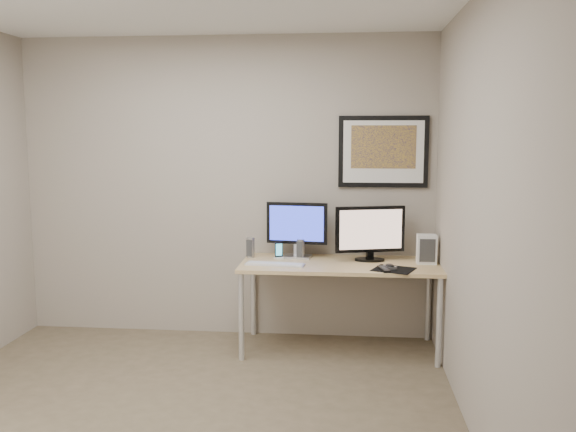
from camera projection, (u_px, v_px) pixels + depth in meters
The scene contains 14 objects.
floor at pixel (175, 419), 3.81m from camera, with size 3.60×3.60×0.00m, color brown.
room at pixel (188, 153), 4.03m from camera, with size 3.60×3.60×3.60m.
desk at pixel (340, 271), 4.95m from camera, with size 1.60×0.70×0.73m.
framed_art at pixel (383, 152), 5.12m from camera, with size 0.75×0.04×0.60m.
monitor_large at pixel (297, 227), 5.12m from camera, with size 0.52×0.19×0.47m.
monitor_tv at pixel (370, 232), 4.98m from camera, with size 0.57×0.19×0.46m.
speaker_left at pixel (251, 248), 5.15m from camera, with size 0.07×0.07×0.17m, color #B5B5BA.
speaker_right at pixel (301, 249), 5.10m from camera, with size 0.07×0.07×0.17m, color #B5B5BA.
phone_dock at pixel (279, 250), 5.09m from camera, with size 0.07×0.07×0.15m, color black.
keyboard at pixel (275, 264), 4.86m from camera, with size 0.47×0.13×0.02m, color silver.
mousepad at pixel (394, 269), 4.70m from camera, with size 0.30×0.26×0.00m, color black.
mouse at pixel (390, 266), 4.72m from camera, with size 0.06×0.11×0.04m, color black.
remote at pixel (384, 269), 4.67m from camera, with size 0.05×0.19×0.02m, color black.
fan_unit at pixel (427, 249), 4.90m from camera, with size 0.15×0.11×0.24m, color silver.
Camera 1 is at (1.06, -3.52, 1.77)m, focal length 38.00 mm.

